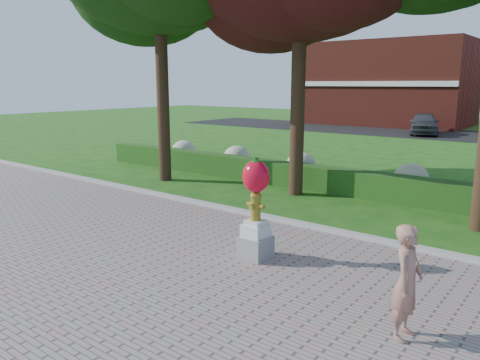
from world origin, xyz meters
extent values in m
plane|color=#1D5014|center=(0.00, 0.00, 0.00)|extent=(100.00, 100.00, 0.00)
cube|color=gray|center=(0.00, -4.00, 0.02)|extent=(40.00, 14.00, 0.04)
cube|color=#ADADA5|center=(0.00, 3.00, 0.07)|extent=(40.00, 0.18, 0.15)
cube|color=#234F16|center=(0.00, 7.00, 0.40)|extent=(24.00, 0.70, 0.80)
ellipsoid|color=tan|center=(-9.00, 8.00, 0.55)|extent=(1.10, 1.10, 0.99)
ellipsoid|color=tan|center=(-6.00, 8.00, 0.55)|extent=(1.10, 1.10, 0.99)
ellipsoid|color=tan|center=(-3.00, 8.00, 0.55)|extent=(1.10, 1.10, 0.99)
ellipsoid|color=tan|center=(1.00, 8.00, 0.55)|extent=(1.10, 1.10, 0.99)
cube|color=maroon|center=(-10.00, 34.00, 3.50)|extent=(14.00, 8.00, 7.00)
cylinder|color=black|center=(-7.00, 5.00, 3.36)|extent=(0.44, 0.44, 6.72)
cylinder|color=black|center=(-2.00, 6.00, 3.08)|extent=(0.44, 0.44, 6.16)
cube|color=gray|center=(0.35, 0.57, 0.26)|extent=(0.57, 0.57, 0.45)
cube|color=silver|center=(0.35, 0.57, 0.61)|extent=(0.46, 0.46, 0.25)
cube|color=silver|center=(0.35, 0.57, 0.79)|extent=(0.37, 0.37, 0.09)
cylinder|color=olive|center=(0.35, 0.57, 1.08)|extent=(0.20, 0.20, 0.50)
ellipsoid|color=olive|center=(0.35, 0.57, 1.33)|extent=(0.23, 0.23, 0.16)
cylinder|color=olive|center=(0.21, 0.57, 1.14)|extent=(0.11, 0.10, 0.10)
cylinder|color=olive|center=(0.49, 0.57, 1.14)|extent=(0.11, 0.10, 0.10)
cylinder|color=olive|center=(0.35, 0.43, 1.14)|extent=(0.11, 0.11, 0.11)
cylinder|color=olive|center=(0.35, 0.57, 1.41)|extent=(0.07, 0.07, 0.04)
ellipsoid|color=red|center=(0.35, 0.57, 1.72)|extent=(0.56, 0.50, 0.65)
ellipsoid|color=red|center=(0.19, 0.57, 1.70)|extent=(0.28, 0.28, 0.41)
ellipsoid|color=red|center=(0.51, 0.57, 1.70)|extent=(0.28, 0.28, 0.41)
cylinder|color=#155C15|center=(0.35, 0.57, 2.04)|extent=(0.09, 0.09, 0.11)
ellipsoid|color=#155C15|center=(0.35, 0.57, 2.02)|extent=(0.22, 0.22, 0.07)
imported|color=#A6725F|center=(3.76, -0.62, 0.85)|extent=(0.40, 0.60, 1.62)
imported|color=#414349|center=(-4.37, 27.07, 0.79)|extent=(3.12, 4.87, 1.54)
camera|label=1|loc=(5.61, -6.70, 3.50)|focal=35.00mm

